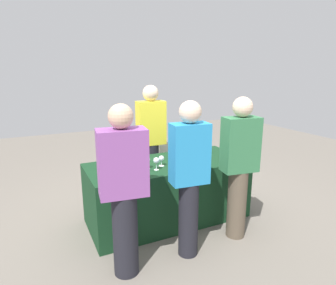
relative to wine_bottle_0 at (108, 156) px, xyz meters
name	(u,v)px	position (x,y,z in m)	size (l,w,h in m)	color
ground_plane	(168,218)	(0.69, -0.17, -0.87)	(12.00, 12.00, 0.00)	slate
tasting_table	(168,191)	(0.69, -0.17, -0.50)	(1.95, 0.84, 0.75)	#14381E
wine_bottle_0	(108,156)	(0.00, 0.00, 0.00)	(0.07, 0.07, 0.34)	black
wine_bottle_1	(116,156)	(0.09, 0.01, -0.01)	(0.08, 0.08, 0.31)	black
wine_bottle_2	(174,150)	(0.82, -0.05, -0.01)	(0.07, 0.07, 0.31)	black
wine_bottle_3	(182,149)	(0.95, -0.05, -0.01)	(0.07, 0.07, 0.31)	black
wine_bottle_4	(194,146)	(1.13, -0.04, 0.00)	(0.08, 0.08, 0.33)	black
wine_bottle_5	(199,145)	(1.24, 0.03, -0.01)	(0.07, 0.07, 0.30)	black
wine_bottle_6	(204,144)	(1.34, 0.04, -0.01)	(0.08, 0.08, 0.31)	black
wine_glass_0	(119,164)	(0.05, -0.24, -0.03)	(0.07, 0.07, 0.13)	silver
wine_glass_1	(147,160)	(0.37, -0.28, -0.02)	(0.07, 0.07, 0.14)	silver
wine_glass_2	(156,161)	(0.45, -0.36, -0.02)	(0.07, 0.07, 0.15)	silver
wine_glass_3	(161,159)	(0.56, -0.26, -0.04)	(0.07, 0.07, 0.13)	silver
wine_glass_4	(172,156)	(0.69, -0.28, -0.02)	(0.07, 0.07, 0.15)	silver
wine_glass_5	(188,155)	(0.90, -0.30, -0.02)	(0.07, 0.07, 0.14)	silver
server_pouring	(151,138)	(0.76, 0.53, 0.02)	(0.40, 0.23, 1.65)	black
guest_0	(124,188)	(-0.11, -0.92, -0.02)	(0.44, 0.28, 1.58)	black
guest_1	(189,175)	(0.55, -0.92, -0.01)	(0.38, 0.24, 1.58)	black
guest_2	(239,164)	(1.21, -0.86, -0.01)	(0.41, 0.27, 1.58)	brown
menu_board	(172,163)	(1.25, 0.84, -0.50)	(0.51, 0.03, 0.74)	white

